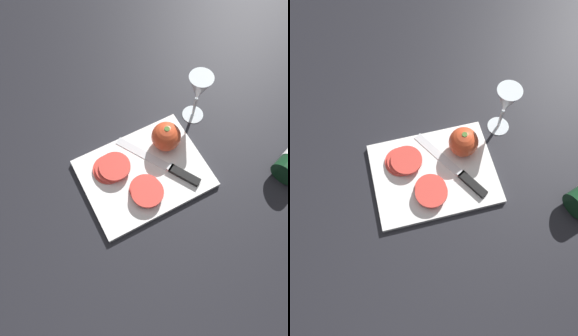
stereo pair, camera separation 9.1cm
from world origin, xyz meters
TOP-DOWN VIEW (x-y plane):
  - ground_plane at (0.00, 0.00)m, footprint 3.00×3.00m
  - cutting_board at (0.07, -0.01)m, footprint 0.35×0.26m
  - wine_glass at (0.30, 0.10)m, footprint 0.07×0.07m
  - whole_tomato at (0.17, 0.05)m, footprint 0.09×0.09m
  - knife at (0.15, -0.04)m, footprint 0.16×0.25m
  - tomato_slice_stack_near at (0.05, -0.06)m, footprint 0.09×0.11m
  - tomato_slice_stack_far at (-0.01, 0.04)m, footprint 0.10×0.10m

SIDE VIEW (x-z plane):
  - ground_plane at x=0.00m, z-range 0.00..0.00m
  - cutting_board at x=0.07m, z-range 0.00..0.02m
  - knife at x=0.15m, z-range 0.02..0.03m
  - tomato_slice_stack_near at x=0.05m, z-range 0.02..0.04m
  - tomato_slice_stack_far at x=-0.01m, z-range 0.02..0.04m
  - whole_tomato at x=0.17m, z-range 0.02..0.10m
  - wine_glass at x=0.30m, z-range 0.04..0.21m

